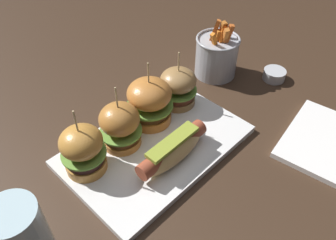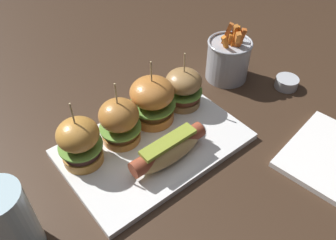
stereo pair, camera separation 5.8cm
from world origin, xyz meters
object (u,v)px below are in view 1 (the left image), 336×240
object	(u,v)px
hot_dog	(173,150)
slider_center_right	(150,101)
fries_bucket	(217,55)
sauce_ramekin	(274,74)
slider_far_left	(83,150)
water_glass	(24,239)
platter_main	(156,146)
slider_center_left	(120,125)
slider_far_right	(178,87)

from	to	relation	value
hot_dog	slider_center_right	world-z (taller)	slider_center_right
fries_bucket	sauce_ramekin	bearing A→B (deg)	-55.78
hot_dog	slider_far_left	bearing A→B (deg)	141.55
water_glass	fries_bucket	bearing A→B (deg)	10.98
hot_dog	slider_far_left	size ratio (longest dim) A/B	1.15
hot_dog	platter_main	bearing A→B (deg)	83.99
slider_center_right	platter_main	bearing A→B (deg)	-125.50
slider_center_left	platter_main	bearing A→B (deg)	-47.98
slider_center_right	fries_bucket	bearing A→B (deg)	4.26
slider_far_left	fries_bucket	xyz separation A→B (m)	(0.42, 0.03, -0.01)
slider_center_left	slider_far_right	xyz separation A→B (m)	(0.17, 0.01, -0.00)
water_glass	slider_far_right	bearing A→B (deg)	12.35
sauce_ramekin	platter_main	bearing A→B (deg)	172.95
slider_far_left	water_glass	size ratio (longest dim) A/B	1.02
slider_far_right	water_glass	world-z (taller)	slider_far_right
slider_center_right	water_glass	distance (m)	0.35
slider_center_left	fries_bucket	distance (m)	0.33
hot_dog	slider_center_right	distance (m)	0.12
slider_center_right	slider_far_right	distance (m)	0.08
slider_center_left	fries_bucket	bearing A→B (deg)	4.60
water_glass	sauce_ramekin	bearing A→B (deg)	-0.85
slider_center_right	fries_bucket	xyz separation A→B (m)	(0.25, 0.02, -0.01)
hot_dog	fries_bucket	size ratio (longest dim) A/B	1.09
slider_center_left	slider_center_right	world-z (taller)	slider_center_right
platter_main	slider_center_right	size ratio (longest dim) A/B	2.49
slider_far_right	slider_far_left	bearing A→B (deg)	-178.50
fries_bucket	slider_far_left	bearing A→B (deg)	-176.17
slider_far_left	water_glass	bearing A→B (deg)	-152.13
slider_far_left	slider_center_left	distance (m)	0.09
hot_dog	sauce_ramekin	distance (m)	0.38
sauce_ramekin	water_glass	distance (m)	0.67
slider_far_left	slider_far_right	xyz separation A→B (m)	(0.26, 0.01, -0.01)
sauce_ramekin	slider_far_left	bearing A→B (deg)	169.40
slider_far_left	slider_center_right	xyz separation A→B (m)	(0.17, 0.01, 0.00)
platter_main	water_glass	size ratio (longest dim) A/B	2.58
hot_dog	water_glass	world-z (taller)	water_glass
slider_far_left	water_glass	distance (m)	0.18
platter_main	sauce_ramekin	distance (m)	0.38
slider_center_left	fries_bucket	world-z (taller)	slider_center_left
slider_far_left	slider_center_right	world-z (taller)	slider_center_right
slider_far_right	fries_bucket	distance (m)	0.17
slider_far_left	fries_bucket	distance (m)	0.42
platter_main	slider_center_right	distance (m)	0.09
slider_far_right	fries_bucket	size ratio (longest dim) A/B	0.88
fries_bucket	sauce_ramekin	distance (m)	0.15
platter_main	sauce_ramekin	xyz separation A→B (m)	(0.37, -0.05, 0.01)
slider_center_right	water_glass	size ratio (longest dim) A/B	1.04
sauce_ramekin	slider_center_right	bearing A→B (deg)	162.50
slider_far_right	sauce_ramekin	distance (m)	0.27
platter_main	slider_far_right	size ratio (longest dim) A/B	2.73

